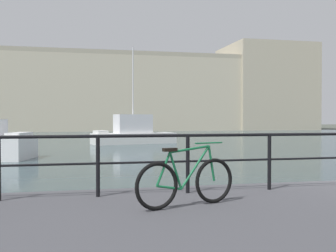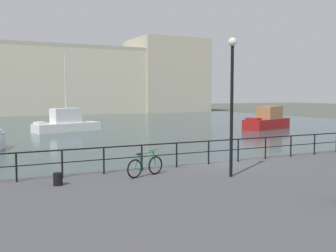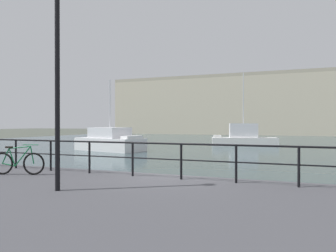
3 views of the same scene
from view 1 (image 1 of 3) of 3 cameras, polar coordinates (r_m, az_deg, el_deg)
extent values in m
cube|color=#33474C|center=(38.77, -3.69, -2.03)|extent=(80.00, 60.00, 0.01)
cube|color=#C1B79E|center=(72.34, -7.99, 4.23)|extent=(72.84, 12.61, 12.21)
cube|color=#B2A891|center=(80.32, 13.19, 5.08)|extent=(14.80, 13.87, 15.52)
cube|color=#A49C86|center=(67.06, -7.56, 10.02)|extent=(72.84, 0.60, 0.70)
cube|color=white|center=(22.40, -19.77, -1.15)|extent=(1.20, 2.08, 0.24)
cube|color=white|center=(34.06, -4.67, -1.70)|extent=(7.15, 3.79, 0.88)
cube|color=silver|center=(33.99, -4.83, 0.32)|extent=(3.20, 2.21, 1.52)
cube|color=white|center=(32.98, -9.25, -0.83)|extent=(1.17, 1.58, 0.24)
cylinder|color=silver|center=(34.12, -4.84, 6.18)|extent=(0.10, 0.10, 5.46)
cylinder|color=black|center=(7.33, -9.60, -5.51)|extent=(0.07, 0.07, 1.05)
cylinder|color=black|center=(7.59, 2.73, -5.26)|extent=(0.07, 0.07, 1.05)
cylinder|color=black|center=(8.18, 13.75, -4.84)|extent=(0.07, 0.07, 1.05)
torus|color=black|center=(6.75, 6.35, -7.48)|extent=(0.70, 0.27, 0.72)
torus|color=black|center=(6.19, -1.55, -8.26)|extent=(0.70, 0.27, 0.72)
cylinder|color=#146638|center=(6.51, 3.77, -5.66)|extent=(0.53, 0.20, 0.66)
cylinder|color=#146638|center=(6.32, 1.05, -6.18)|extent=(0.23, 0.10, 0.58)
cylinder|color=#146638|center=(6.42, 3.03, -3.19)|extent=(0.70, 0.25, 0.11)
cylinder|color=#146638|center=(6.30, 0.17, -8.46)|extent=(0.42, 0.16, 0.12)
cylinder|color=#146638|center=(6.20, -0.63, -5.94)|extent=(0.26, 0.11, 0.51)
cylinder|color=#146638|center=(6.68, 5.99, -5.14)|extent=(0.14, 0.08, 0.57)
cube|color=black|center=(6.23, 0.27, -3.28)|extent=(0.24, 0.15, 0.05)
cylinder|color=#146638|center=(6.62, 5.63, -2.33)|extent=(0.50, 0.18, 0.02)
camera|label=2|loc=(9.15, -163.94, 10.25)|focal=43.12mm
camera|label=3|loc=(10.21, 87.27, 1.67)|focal=34.69mm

